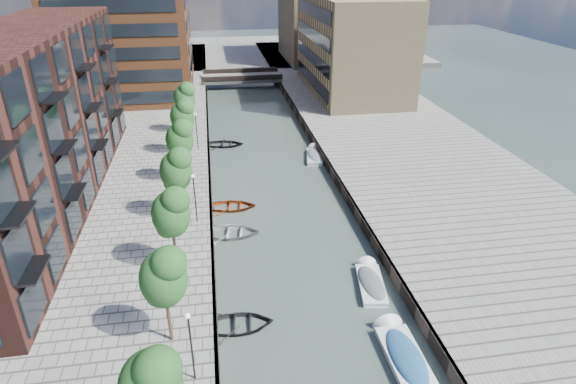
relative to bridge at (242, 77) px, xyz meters
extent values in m
plane|color=#38473F|center=(0.00, -32.00, -1.39)|extent=(300.00, 300.00, 0.00)
cube|color=gray|center=(16.00, -32.00, -0.89)|extent=(20.00, 140.00, 1.00)
cube|color=#332823|center=(-6.10, -32.00, -0.89)|extent=(0.25, 140.00, 1.00)
cube|color=#332823|center=(6.10, -32.00, -0.89)|extent=(0.25, 140.00, 1.00)
cube|color=gray|center=(0.00, 28.00, -0.89)|extent=(80.00, 40.00, 1.00)
cube|color=black|center=(-20.00, -42.00, 6.61)|extent=(8.00, 38.00, 14.00)
cube|color=tan|center=(16.00, -10.00, 6.61)|extent=(12.00, 25.00, 14.00)
cube|color=tan|center=(16.00, 16.00, 7.61)|extent=(12.00, 20.00, 16.00)
cube|color=gray|center=(0.00, 0.00, -0.09)|extent=(13.00, 6.00, 0.60)
cube|color=#332823|center=(0.00, -2.80, 0.51)|extent=(13.00, 0.40, 0.80)
cube|color=#332823|center=(0.00, 2.80, 0.51)|extent=(13.00, 0.40, 0.80)
ellipsoid|color=#1F5321|center=(-8.50, -68.00, 3.93)|extent=(2.50, 2.50, 3.25)
cylinder|color=#382619|center=(-8.50, -61.00, 1.21)|extent=(0.20, 0.20, 3.20)
ellipsoid|color=#1F5321|center=(-8.50, -61.00, 3.93)|extent=(2.50, 2.50, 3.25)
cylinder|color=#382619|center=(-8.50, -54.00, 1.21)|extent=(0.20, 0.20, 3.20)
ellipsoid|color=#1F5321|center=(-8.50, -54.00, 3.93)|extent=(2.50, 2.50, 3.25)
cylinder|color=#382619|center=(-8.50, -47.00, 1.21)|extent=(0.20, 0.20, 3.20)
ellipsoid|color=#1F5321|center=(-8.50, -47.00, 3.93)|extent=(2.50, 2.50, 3.25)
cylinder|color=#382619|center=(-8.50, -40.00, 1.21)|extent=(0.20, 0.20, 3.20)
ellipsoid|color=#1F5321|center=(-8.50, -40.00, 3.93)|extent=(2.50, 2.50, 3.25)
cylinder|color=#382619|center=(-8.50, -33.00, 1.21)|extent=(0.20, 0.20, 3.20)
ellipsoid|color=#1F5321|center=(-8.50, -33.00, 3.93)|extent=(2.50, 2.50, 3.25)
cylinder|color=#382619|center=(-8.50, -26.00, 1.21)|extent=(0.20, 0.20, 3.20)
ellipsoid|color=#1F5321|center=(-8.50, -26.00, 3.93)|extent=(2.50, 2.50, 3.25)
cylinder|color=black|center=(-7.20, -64.00, 1.61)|extent=(0.10, 0.10, 4.00)
sphere|color=#FFF2CC|center=(-7.20, -64.00, 3.61)|extent=(0.24, 0.24, 0.24)
cylinder|color=black|center=(-7.20, -48.00, 1.61)|extent=(0.10, 0.10, 4.00)
sphere|color=#FFF2CC|center=(-7.20, -48.00, 3.61)|extent=(0.24, 0.24, 0.24)
cylinder|color=black|center=(-7.20, -32.00, 1.61)|extent=(0.10, 0.10, 4.00)
sphere|color=#FFF2CC|center=(-7.20, -32.00, 3.61)|extent=(0.24, 0.24, 0.24)
imported|color=black|center=(-4.72, -59.55, -1.39)|extent=(4.36, 3.16, 0.89)
imported|color=#92370F|center=(-4.25, -44.33, -1.39)|extent=(4.52, 3.44, 0.88)
imported|color=#AEADAC|center=(-4.59, -48.87, -1.39)|extent=(5.06, 3.89, 0.97)
imported|color=black|center=(-4.23, -28.65, -1.39)|extent=(4.75, 3.69, 0.90)
cube|color=white|center=(4.32, -57.14, -1.34)|extent=(2.22, 4.39, 0.59)
cube|color=white|center=(4.32, -57.14, -1.03)|extent=(2.31, 4.50, 0.09)
cone|color=white|center=(4.67, -55.07, -1.30)|extent=(1.66, 1.06, 1.55)
ellipsoid|color=#54575C|center=(4.32, -57.14, -0.98)|extent=(2.07, 4.02, 0.51)
cube|color=white|center=(4.09, -63.93, -1.34)|extent=(1.84, 4.97, 0.70)
cube|color=white|center=(4.09, -63.93, -0.96)|extent=(1.93, 5.08, 0.11)
cone|color=white|center=(4.09, -61.45, -1.28)|extent=(1.84, 0.97, 1.84)
ellipsoid|color=#1C5184|center=(4.09, -63.93, -0.90)|extent=(1.73, 4.54, 0.60)
cube|color=silver|center=(5.32, -34.20, -1.34)|extent=(2.31, 4.45, 0.60)
cube|color=silver|center=(5.32, -34.20, -1.02)|extent=(2.40, 4.56, 0.09)
cone|color=silver|center=(5.71, -32.11, -1.30)|extent=(1.69, 1.10, 1.57)
ellipsoid|color=slate|center=(5.32, -34.20, -0.98)|extent=(2.16, 4.07, 0.52)
imported|color=silver|center=(11.09, -9.43, 0.19)|extent=(1.69, 3.50, 1.15)
camera|label=1|loc=(-5.38, -82.05, 18.75)|focal=30.00mm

